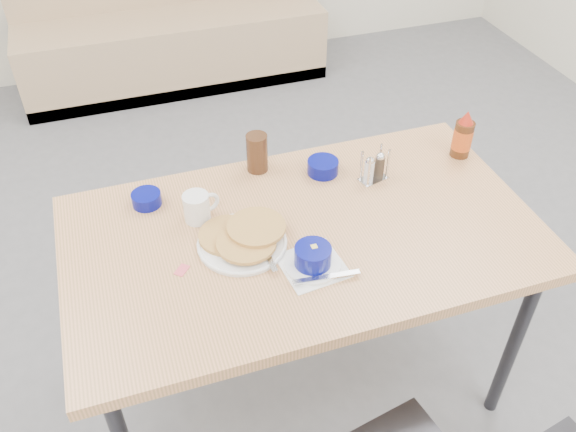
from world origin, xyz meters
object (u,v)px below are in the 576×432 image
object	(u,v)px
syrup_bottle	(463,136)
butter_bowl	(323,167)
condiment_caddy	(374,169)
creamer_bowl	(147,199)
amber_tumbler	(257,153)
pancake_plate	(243,239)
dining_table	(303,246)
coffee_mug	(198,207)
booth_bench	(170,26)
grits_setting	(313,259)

from	to	relation	value
syrup_bottle	butter_bowl	bearing A→B (deg)	173.74
condiment_caddy	creamer_bowl	bearing A→B (deg)	156.97
amber_tumbler	condiment_caddy	size ratio (longest dim) A/B	1.19
pancake_plate	syrup_bottle	xyz separation A→B (m)	(0.82, 0.20, 0.06)
creamer_bowl	butter_bowl	xyz separation A→B (m)	(0.58, -0.02, 0.00)
dining_table	coffee_mug	world-z (taller)	coffee_mug
coffee_mug	syrup_bottle	bearing A→B (deg)	2.88
butter_bowl	syrup_bottle	distance (m)	0.49
booth_bench	dining_table	world-z (taller)	booth_bench
butter_bowl	condiment_caddy	size ratio (longest dim) A/B	0.92
dining_table	amber_tumbler	distance (m)	0.37
pancake_plate	condiment_caddy	xyz separation A→B (m)	(0.48, 0.16, 0.02)
booth_bench	coffee_mug	world-z (taller)	booth_bench
booth_bench	condiment_caddy	size ratio (longest dim) A/B	17.03
grits_setting	condiment_caddy	size ratio (longest dim) A/B	1.82
coffee_mug	butter_bowl	size ratio (longest dim) A/B	1.12
pancake_plate	condiment_caddy	world-z (taller)	condiment_caddy
coffee_mug	creamer_bowl	distance (m)	0.18
butter_bowl	dining_table	bearing A→B (deg)	-121.78
booth_bench	condiment_caddy	bearing A→B (deg)	-82.75
coffee_mug	booth_bench	bearing A→B (deg)	83.26
grits_setting	amber_tumbler	world-z (taller)	amber_tumbler
booth_bench	dining_table	distance (m)	2.56
booth_bench	syrup_bottle	xyz separation A→B (m)	(0.64, -2.33, 0.48)
dining_table	condiment_caddy	xyz separation A→B (m)	(0.30, 0.17, 0.10)
amber_tumbler	coffee_mug	bearing A→B (deg)	-142.17
amber_tumbler	dining_table	bearing A→B (deg)	-82.93
booth_bench	creamer_bowl	size ratio (longest dim) A/B	20.82
coffee_mug	syrup_bottle	world-z (taller)	syrup_bottle
syrup_bottle	creamer_bowl	bearing A→B (deg)	176.11
pancake_plate	condiment_caddy	size ratio (longest dim) A/B	2.47
booth_bench	condiment_caddy	distance (m)	2.43
condiment_caddy	dining_table	bearing A→B (deg)	-165.63
creamer_bowl	condiment_caddy	bearing A→B (deg)	-8.33
butter_bowl	syrup_bottle	xyz separation A→B (m)	(0.48, -0.05, 0.05)
grits_setting	condiment_caddy	distance (m)	0.45
dining_table	grits_setting	xyz separation A→B (m)	(-0.02, -0.15, 0.09)
pancake_plate	creamer_bowl	bearing A→B (deg)	131.25
pancake_plate	creamer_bowl	size ratio (longest dim) A/B	3.02
dining_table	syrup_bottle	world-z (taller)	syrup_bottle
grits_setting	syrup_bottle	bearing A→B (deg)	27.53
butter_bowl	amber_tumbler	size ratio (longest dim) A/B	0.78
pancake_plate	booth_bench	bearing A→B (deg)	85.85
booth_bench	amber_tumbler	distance (m)	2.25
coffee_mug	syrup_bottle	distance (m)	0.92
condiment_caddy	butter_bowl	bearing A→B (deg)	134.27
pancake_plate	syrup_bottle	size ratio (longest dim) A/B	1.60
coffee_mug	condiment_caddy	distance (m)	0.58
pancake_plate	condiment_caddy	bearing A→B (deg)	18.63
syrup_bottle	grits_setting	bearing A→B (deg)	-152.47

